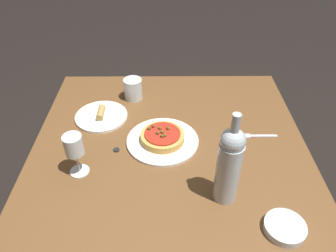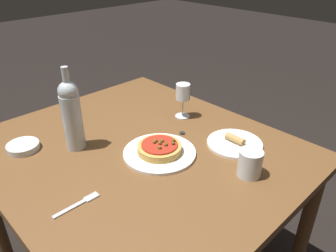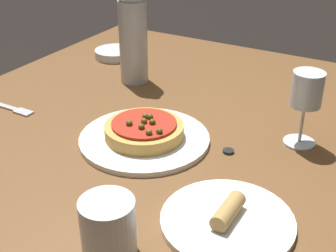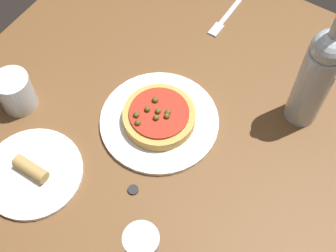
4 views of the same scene
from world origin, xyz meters
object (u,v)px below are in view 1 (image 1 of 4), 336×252
(water_cup, at_px, (133,89))
(side_plate, at_px, (101,116))
(dining_table, at_px, (170,174))
(dinner_plate, at_px, (163,141))
(wine_glass, at_px, (74,147))
(pizza, at_px, (162,136))
(bottle_cap, at_px, (116,150))
(side_bowl, at_px, (285,228))
(fork, at_px, (255,136))
(wine_bottle, at_px, (229,164))

(water_cup, relative_size, side_plate, 0.44)
(dining_table, relative_size, dinner_plate, 4.30)
(dining_table, height_order, water_cup, water_cup)
(wine_glass, bearing_deg, side_plate, -5.07)
(pizza, height_order, bottle_cap, pizza)
(pizza, relative_size, bottle_cap, 7.26)
(wine_glass, xyz_separation_m, side_bowl, (-0.25, -0.67, -0.11))
(pizza, bearing_deg, side_bowl, -137.61)
(side_bowl, xyz_separation_m, fork, (0.44, -0.01, -0.01))
(side_bowl, distance_m, fork, 0.44)
(dinner_plate, distance_m, wine_bottle, 0.38)
(pizza, distance_m, wine_glass, 0.35)
(wine_bottle, bearing_deg, dining_table, 44.52)
(dinner_plate, distance_m, side_bowl, 0.55)
(dinner_plate, bearing_deg, fork, -85.12)
(side_plate, bearing_deg, dining_table, -130.84)
(wine_bottle, distance_m, water_cup, 0.70)
(dinner_plate, distance_m, pizza, 0.02)
(side_plate, relative_size, bottle_cap, 9.50)
(wine_bottle, height_order, side_plate, wine_bottle)
(wine_bottle, relative_size, water_cup, 3.43)
(pizza, height_order, wine_bottle, wine_bottle)
(dinner_plate, distance_m, side_plate, 0.32)
(dining_table, height_order, wine_glass, wine_glass)
(side_plate, bearing_deg, pizza, -121.39)
(dinner_plate, height_order, fork, dinner_plate)
(dining_table, relative_size, water_cup, 12.42)
(dining_table, distance_m, side_bowl, 0.48)
(pizza, distance_m, wine_bottle, 0.37)
(wine_bottle, distance_m, fork, 0.38)
(dinner_plate, relative_size, fork, 1.79)
(pizza, height_order, side_plate, pizza)
(pizza, bearing_deg, wine_glass, 118.35)
(fork, bearing_deg, wine_bottle, 61.45)
(dinner_plate, bearing_deg, water_cup, 23.61)
(pizza, bearing_deg, water_cup, 23.60)
(dinner_plate, xyz_separation_m, side_bowl, (-0.41, -0.37, 0.01))
(water_cup, distance_m, fork, 0.60)
(dining_table, bearing_deg, dinner_plate, 17.14)
(pizza, relative_size, fork, 1.09)
(dinner_plate, distance_m, fork, 0.38)
(wine_bottle, xyz_separation_m, water_cup, (0.60, 0.35, -0.10))
(water_cup, xyz_separation_m, bottle_cap, (-0.37, 0.04, -0.05))
(dinner_plate, xyz_separation_m, wine_bottle, (-0.28, -0.21, 0.15))
(wine_glass, distance_m, fork, 0.72)
(water_cup, bearing_deg, dining_table, -157.81)
(wine_bottle, xyz_separation_m, bottle_cap, (0.23, 0.39, -0.15))
(water_cup, distance_m, side_bowl, 0.89)
(wine_bottle, relative_size, side_plate, 1.50)
(wine_glass, height_order, water_cup, wine_glass)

